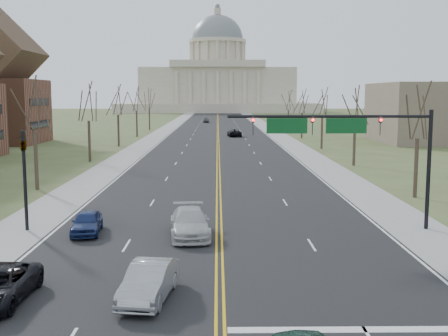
{
  "coord_description": "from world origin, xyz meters",
  "views": [
    {
      "loc": [
        -0.09,
        -19.44,
        8.09
      ],
      "look_at": [
        0.36,
        19.21,
        3.0
      ],
      "focal_mm": 45.0,
      "sensor_mm": 36.0,
      "label": 1
    }
  ],
  "objects_px": {
    "car_sb_outer_second": "(87,222)",
    "car_far_sb": "(206,120)",
    "signal_left": "(24,169)",
    "car_sb_inner_lead": "(149,281)",
    "car_far_nb": "(234,133)",
    "signal_mast": "(345,134)",
    "car_sb_inner_second": "(190,223)"
  },
  "relations": [
    {
      "from": "signal_left",
      "to": "car_far_sb",
      "type": "xyz_separation_m",
      "value": [
        8.17,
        128.33,
        -3.01
      ]
    },
    {
      "from": "signal_mast",
      "to": "car_sb_inner_lead",
      "type": "relative_size",
      "value": 2.74
    },
    {
      "from": "signal_left",
      "to": "car_sb_outer_second",
      "type": "bearing_deg",
      "value": -12.37
    },
    {
      "from": "car_sb_outer_second",
      "to": "car_far_sb",
      "type": "xyz_separation_m",
      "value": [
        4.39,
        129.16,
        0.03
      ]
    },
    {
      "from": "car_sb_inner_lead",
      "to": "car_sb_outer_second",
      "type": "height_order",
      "value": "car_sb_inner_lead"
    },
    {
      "from": "car_sb_inner_second",
      "to": "car_far_sb",
      "type": "relative_size",
      "value": 1.32
    },
    {
      "from": "car_sb_inner_lead",
      "to": "car_sb_inner_second",
      "type": "bearing_deg",
      "value": 91.55
    },
    {
      "from": "car_sb_inner_lead",
      "to": "car_sb_inner_second",
      "type": "height_order",
      "value": "car_sb_inner_second"
    },
    {
      "from": "car_sb_inner_lead",
      "to": "car_sb_inner_second",
      "type": "xyz_separation_m",
      "value": [
        1.12,
        10.0,
        0.05
      ]
    },
    {
      "from": "car_sb_outer_second",
      "to": "car_far_sb",
      "type": "relative_size",
      "value": 0.96
    },
    {
      "from": "car_far_nb",
      "to": "car_far_sb",
      "type": "bearing_deg",
      "value": -87.58
    },
    {
      "from": "car_sb_inner_lead",
      "to": "car_sb_outer_second",
      "type": "xyz_separation_m",
      "value": [
        -4.92,
        10.68,
        -0.06
      ]
    },
    {
      "from": "car_sb_inner_lead",
      "to": "car_far_nb",
      "type": "xyz_separation_m",
      "value": [
        5.97,
        86.46,
        -0.0
      ]
    },
    {
      "from": "car_sb_inner_second",
      "to": "car_far_nb",
      "type": "distance_m",
      "value": 76.61
    },
    {
      "from": "car_sb_inner_second",
      "to": "car_far_sb",
      "type": "xyz_separation_m",
      "value": [
        -1.66,
        129.83,
        -0.09
      ]
    },
    {
      "from": "car_sb_inner_second",
      "to": "car_sb_outer_second",
      "type": "relative_size",
      "value": 1.37
    },
    {
      "from": "car_sb_inner_second",
      "to": "car_far_nb",
      "type": "bearing_deg",
      "value": 81.12
    },
    {
      "from": "signal_mast",
      "to": "car_sb_inner_lead",
      "type": "height_order",
      "value": "signal_mast"
    },
    {
      "from": "car_sb_outer_second",
      "to": "car_far_sb",
      "type": "height_order",
      "value": "car_far_sb"
    },
    {
      "from": "car_far_nb",
      "to": "car_far_sb",
      "type": "distance_m",
      "value": 53.77
    },
    {
      "from": "car_far_sb",
      "to": "signal_left",
      "type": "bearing_deg",
      "value": -94.22
    },
    {
      "from": "signal_mast",
      "to": "car_sb_outer_second",
      "type": "distance_m",
      "value": 16.02
    },
    {
      "from": "signal_left",
      "to": "car_sb_inner_second",
      "type": "height_order",
      "value": "signal_left"
    },
    {
      "from": "car_sb_inner_lead",
      "to": "car_sb_inner_second",
      "type": "distance_m",
      "value": 10.07
    },
    {
      "from": "signal_left",
      "to": "car_far_nb",
      "type": "distance_m",
      "value": 76.43
    },
    {
      "from": "signal_mast",
      "to": "car_sb_inner_lead",
      "type": "distance_m",
      "value": 16.21
    },
    {
      "from": "signal_left",
      "to": "car_sb_outer_second",
      "type": "height_order",
      "value": "signal_left"
    },
    {
      "from": "car_sb_inner_lead",
      "to": "car_sb_outer_second",
      "type": "relative_size",
      "value": 1.13
    },
    {
      "from": "car_far_nb",
      "to": "car_far_sb",
      "type": "height_order",
      "value": "car_far_nb"
    },
    {
      "from": "signal_left",
      "to": "car_sb_inner_lead",
      "type": "xyz_separation_m",
      "value": [
        8.7,
        -11.51,
        -2.97
      ]
    },
    {
      "from": "signal_mast",
      "to": "car_sb_outer_second",
      "type": "bearing_deg",
      "value": -176.88
    },
    {
      "from": "signal_left",
      "to": "signal_mast",
      "type": "bearing_deg",
      "value": -0.0
    }
  ]
}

